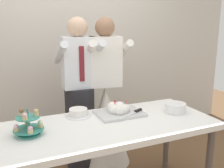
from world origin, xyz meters
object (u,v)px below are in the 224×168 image
at_px(main_cake_tray, 119,110).
at_px(plate_stack, 175,108).
at_px(dessert_table, 110,131).
at_px(person_bride, 105,115).
at_px(cupcake_stand, 28,125).
at_px(round_cake, 78,113).
at_px(person_groom, 80,103).

xyz_separation_m(main_cake_tray, plate_stack, (0.51, -0.16, 0.00)).
xyz_separation_m(dessert_table, person_bride, (0.24, 0.70, -0.12)).
height_order(cupcake_stand, round_cake, cupcake_stand).
distance_m(dessert_table, main_cake_tray, 0.26).
bearing_deg(person_bride, main_cake_tray, -98.92).
relative_size(main_cake_tray, round_cake, 1.76).
height_order(dessert_table, round_cake, round_cake).
relative_size(cupcake_stand, person_groom, 0.14).
distance_m(round_cake, person_bride, 0.64).
relative_size(cupcake_stand, person_bride, 0.14).
bearing_deg(main_cake_tray, person_bride, 81.08).
height_order(dessert_table, person_bride, person_bride).
distance_m(cupcake_stand, main_cake_tray, 0.82).
xyz_separation_m(cupcake_stand, person_groom, (0.61, 0.70, -0.11)).
distance_m(cupcake_stand, round_cake, 0.52).
distance_m(dessert_table, plate_stack, 0.68).
bearing_deg(plate_stack, person_groom, 134.33).
bearing_deg(plate_stack, cupcake_stand, 178.73).
bearing_deg(dessert_table, plate_stack, 0.75).
bearing_deg(person_groom, dessert_table, -86.55).
xyz_separation_m(cupcake_stand, main_cake_tray, (0.81, 0.13, -0.04)).
height_order(person_groom, person_bride, same).
bearing_deg(person_bride, cupcake_stand, -143.63).
bearing_deg(main_cake_tray, dessert_table, -133.85).
height_order(main_cake_tray, person_bride, person_bride).
bearing_deg(person_bride, round_cake, -136.30).
relative_size(plate_stack, round_cake, 0.86).
relative_size(main_cake_tray, person_bride, 0.25).
relative_size(plate_stack, person_groom, 0.12).
bearing_deg(cupcake_stand, plate_stack, -1.27).
bearing_deg(round_cake, person_bride, 43.70).
height_order(main_cake_tray, round_cake, main_cake_tray).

